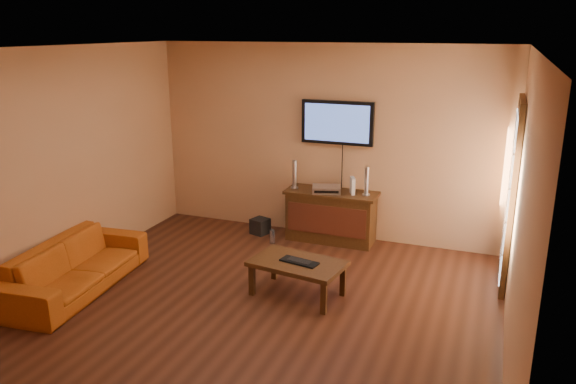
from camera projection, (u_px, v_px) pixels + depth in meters
The scene contains 14 objects.
ground_plane at pixel (254, 310), 5.98m from camera, with size 5.00×5.00×0.00m, color #371A0F.
room_walls at pixel (275, 143), 6.06m from camera, with size 5.00×5.00×5.00m.
french_door at pixel (511, 196), 6.36m from camera, with size 0.07×1.02×2.22m.
media_console at pixel (331, 216), 7.83m from camera, with size 1.27×0.49×0.72m.
television at pixel (337, 123), 7.65m from camera, with size 1.01×0.08×0.60m.
coffee_table at pixel (297, 266), 6.21m from camera, with size 1.09×0.75×0.41m.
sofa at pixel (75, 258), 6.36m from camera, with size 1.92×0.56×0.75m, color #B05013.
speaker_left at pixel (295, 175), 7.85m from camera, with size 0.11×0.11×0.40m.
speaker_right at pixel (366, 182), 7.52m from camera, with size 0.11×0.11×0.39m.
av_receiver at pixel (326, 189), 7.69m from camera, with size 0.38×0.27×0.09m, color silver.
game_console at pixel (353, 186), 7.60m from camera, with size 0.05×0.17×0.23m, color white.
subwoofer at pixel (260, 226), 8.16m from camera, with size 0.23×0.23×0.23m, color black.
bottle at pixel (272, 236), 7.80m from camera, with size 0.07×0.07×0.21m.
keyboard at pixel (299, 262), 6.17m from camera, with size 0.45×0.24×0.03m.
Camera 1 is at (2.27, -4.89, 2.89)m, focal length 35.00 mm.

